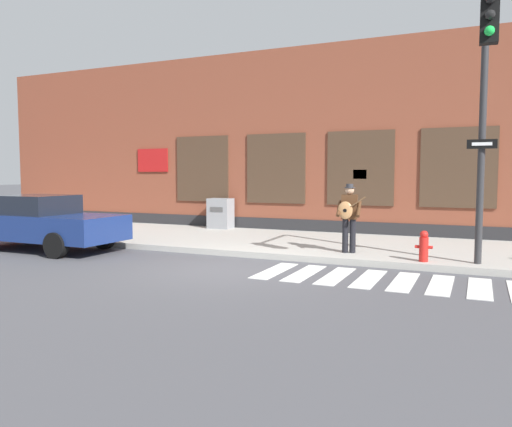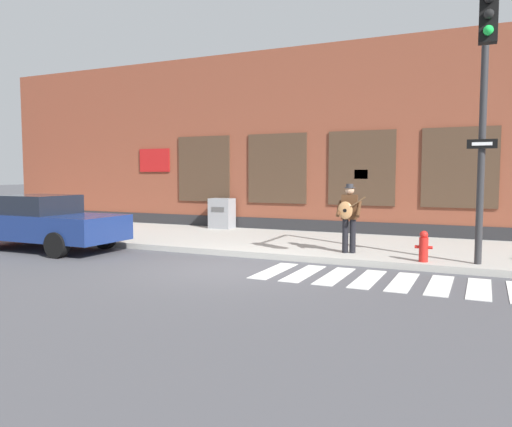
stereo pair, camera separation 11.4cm
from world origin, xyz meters
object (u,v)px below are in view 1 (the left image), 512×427
Objects in this scene: traffic_light at (485,96)px; fire_hydrant at (424,246)px; utility_box at (221,213)px; red_car at (43,223)px; busker at (349,214)px.

fire_hydrant is at bearing 147.05° from traffic_light.
utility_box is (-8.57, 4.97, -2.95)m from traffic_light.
busker is (8.10, 2.04, 0.36)m from red_car.
busker is at bearing 163.83° from fire_hydrant.
busker is 1.59× the size of utility_box.
utility_box is at bearing 146.49° from busker.
fire_hydrant is at bearing -29.68° from utility_box.
busker is at bearing 156.91° from traffic_light.
red_car is 10.06m from fire_hydrant.
busker is 4.10m from traffic_light.
busker reaches higher than fire_hydrant.
traffic_light is 10.34m from utility_box.
red_car is at bearing -171.40° from fire_hydrant.
fire_hydrant is at bearing 8.60° from red_car.
red_car is 0.91× the size of traffic_light.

